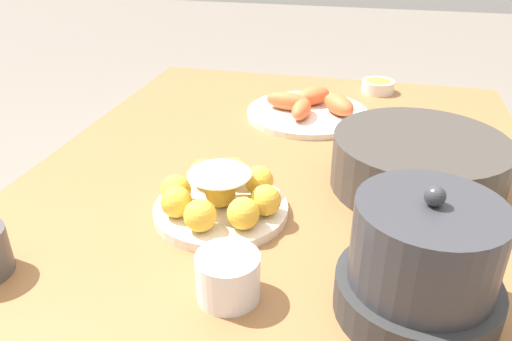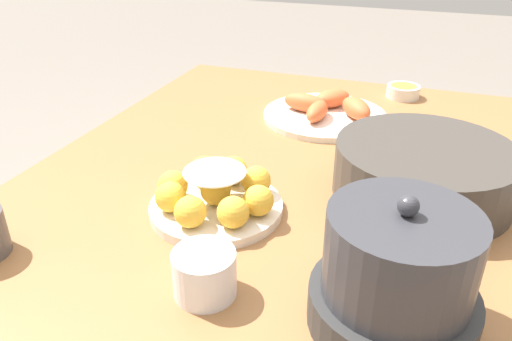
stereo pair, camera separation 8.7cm
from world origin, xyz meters
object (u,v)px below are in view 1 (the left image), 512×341
(warming_pot, at_px, (422,264))
(seafood_platter, at_px, (310,109))
(sauce_bowl, at_px, (378,86))
(cake_plate, at_px, (220,197))
(serving_bowl, at_px, (418,161))
(cup_far, at_px, (228,276))
(dining_table, at_px, (285,211))

(warming_pot, bearing_deg, seafood_platter, -160.64)
(seafood_platter, bearing_deg, sauce_bowl, 144.57)
(sauce_bowl, distance_m, warming_pot, 0.84)
(warming_pot, bearing_deg, sauce_bowl, -175.69)
(cake_plate, bearing_deg, sauce_bowl, 160.85)
(cake_plate, distance_m, serving_bowl, 0.36)
(cake_plate, xyz_separation_m, serving_bowl, (-0.17, 0.32, 0.02))
(warming_pot, bearing_deg, cup_far, -82.95)
(serving_bowl, xyz_separation_m, sauce_bowl, (-0.51, -0.08, -0.03))
(dining_table, distance_m, serving_bowl, 0.28)
(cake_plate, xyz_separation_m, seafood_platter, (-0.47, 0.08, -0.01))
(dining_table, distance_m, sauce_bowl, 0.54)
(cake_plate, xyz_separation_m, warming_pot, (0.16, 0.30, 0.04))
(dining_table, distance_m, cake_plate, 0.23)
(dining_table, xyz_separation_m, serving_bowl, (0.01, 0.24, 0.15))
(dining_table, bearing_deg, warming_pot, 33.93)
(serving_bowl, xyz_separation_m, warming_pot, (0.33, -0.01, 0.02))
(cup_far, bearing_deg, dining_table, 178.51)
(cake_plate, bearing_deg, dining_table, 156.47)
(cake_plate, distance_m, cup_far, 0.20)
(serving_bowl, relative_size, cup_far, 3.66)
(seafood_platter, distance_m, warming_pot, 0.66)
(seafood_platter, bearing_deg, cake_plate, -10.02)
(dining_table, height_order, seafood_platter, seafood_platter)
(dining_table, bearing_deg, cup_far, -1.49)
(cake_plate, bearing_deg, serving_bowl, 118.29)
(cake_plate, relative_size, sauce_bowl, 2.55)
(cake_plate, xyz_separation_m, sauce_bowl, (-0.68, 0.24, -0.01))
(serving_bowl, distance_m, sauce_bowl, 0.52)
(cake_plate, bearing_deg, seafood_platter, 169.98)
(sauce_bowl, bearing_deg, cake_plate, -19.15)
(dining_table, height_order, sauce_bowl, sauce_bowl)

